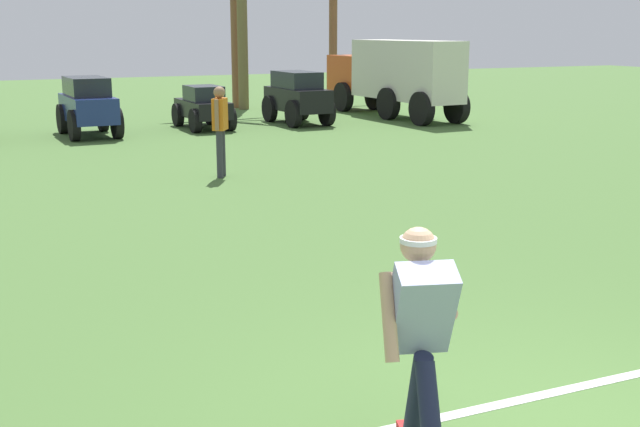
{
  "coord_description": "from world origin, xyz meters",
  "views": [
    {
      "loc": [
        -3.27,
        -3.33,
        2.51
      ],
      "look_at": [
        -0.28,
        2.98,
        0.9
      ],
      "focal_mm": 45.0,
      "sensor_mm": 36.0,
      "label": 1
    }
  ],
  "objects_px": {
    "frisbee_in_flight": "(423,316)",
    "parked_car_slot_c": "(203,107)",
    "frisbee_thrower": "(421,337)",
    "teammate_near_sideline": "(220,123)",
    "parked_car_slot_d": "(297,96)",
    "box_truck": "(395,74)",
    "palm_tree_far_right": "(333,1)",
    "parked_car_slot_b": "(88,105)"
  },
  "relations": [
    {
      "from": "frisbee_in_flight",
      "to": "parked_car_slot_c",
      "type": "height_order",
      "value": "parked_car_slot_c"
    },
    {
      "from": "frisbee_thrower",
      "to": "teammate_near_sideline",
      "type": "height_order",
      "value": "teammate_near_sideline"
    },
    {
      "from": "parked_car_slot_d",
      "to": "box_truck",
      "type": "distance_m",
      "value": 3.34
    },
    {
      "from": "box_truck",
      "to": "palm_tree_far_right",
      "type": "relative_size",
      "value": 1.1
    },
    {
      "from": "parked_car_slot_d",
      "to": "teammate_near_sideline",
      "type": "bearing_deg",
      "value": -123.14
    },
    {
      "from": "teammate_near_sideline",
      "to": "parked_car_slot_c",
      "type": "relative_size",
      "value": 0.71
    },
    {
      "from": "teammate_near_sideline",
      "to": "frisbee_in_flight",
      "type": "bearing_deg",
      "value": -99.97
    },
    {
      "from": "parked_car_slot_b",
      "to": "palm_tree_far_right",
      "type": "height_order",
      "value": "palm_tree_far_right"
    },
    {
      "from": "teammate_near_sideline",
      "to": "frisbee_thrower",
      "type": "bearing_deg",
      "value": -101.67
    },
    {
      "from": "parked_car_slot_d",
      "to": "box_truck",
      "type": "height_order",
      "value": "box_truck"
    },
    {
      "from": "teammate_near_sideline",
      "to": "box_truck",
      "type": "height_order",
      "value": "box_truck"
    },
    {
      "from": "teammate_near_sideline",
      "to": "palm_tree_far_right",
      "type": "bearing_deg",
      "value": 56.62
    },
    {
      "from": "teammate_near_sideline",
      "to": "palm_tree_far_right",
      "type": "xyz_separation_m",
      "value": [
        8.54,
        12.97,
        2.54
      ]
    },
    {
      "from": "teammate_near_sideline",
      "to": "palm_tree_far_right",
      "type": "relative_size",
      "value": 0.29
    },
    {
      "from": "frisbee_thrower",
      "to": "box_truck",
      "type": "height_order",
      "value": "box_truck"
    },
    {
      "from": "teammate_near_sideline",
      "to": "box_truck",
      "type": "relative_size",
      "value": 0.26
    },
    {
      "from": "parked_car_slot_b",
      "to": "box_truck",
      "type": "bearing_deg",
      "value": 3.96
    },
    {
      "from": "teammate_near_sideline",
      "to": "parked_car_slot_b",
      "type": "bearing_deg",
      "value": 99.66
    },
    {
      "from": "frisbee_in_flight",
      "to": "teammate_near_sideline",
      "type": "height_order",
      "value": "teammate_near_sideline"
    },
    {
      "from": "frisbee_thrower",
      "to": "palm_tree_far_right",
      "type": "relative_size",
      "value": 0.26
    },
    {
      "from": "box_truck",
      "to": "frisbee_thrower",
      "type": "bearing_deg",
      "value": -120.08
    },
    {
      "from": "parked_car_slot_b",
      "to": "parked_car_slot_c",
      "type": "relative_size",
      "value": 1.08
    },
    {
      "from": "teammate_near_sideline",
      "to": "palm_tree_far_right",
      "type": "distance_m",
      "value": 15.74
    },
    {
      "from": "parked_car_slot_b",
      "to": "parked_car_slot_d",
      "type": "distance_m",
      "value": 5.56
    },
    {
      "from": "teammate_near_sideline",
      "to": "parked_car_slot_c",
      "type": "bearing_deg",
      "value": 75.21
    },
    {
      "from": "palm_tree_far_right",
      "to": "frisbee_in_flight",
      "type": "bearing_deg",
      "value": -114.81
    },
    {
      "from": "parked_car_slot_c",
      "to": "box_truck",
      "type": "relative_size",
      "value": 0.37
    },
    {
      "from": "parked_car_slot_d",
      "to": "palm_tree_far_right",
      "type": "bearing_deg",
      "value": 56.36
    },
    {
      "from": "teammate_near_sideline",
      "to": "parked_car_slot_b",
      "type": "height_order",
      "value": "teammate_near_sideline"
    },
    {
      "from": "frisbee_in_flight",
      "to": "parked_car_slot_c",
      "type": "bearing_deg",
      "value": 77.91
    },
    {
      "from": "parked_car_slot_c",
      "to": "palm_tree_far_right",
      "type": "bearing_deg",
      "value": 42.35
    },
    {
      "from": "parked_car_slot_b",
      "to": "parked_car_slot_c",
      "type": "xyz_separation_m",
      "value": [
        2.92,
        0.23,
        -0.18
      ]
    },
    {
      "from": "parked_car_slot_d",
      "to": "palm_tree_far_right",
      "type": "distance_m",
      "value": 7.91
    },
    {
      "from": "box_truck",
      "to": "teammate_near_sideline",
      "type": "bearing_deg",
      "value": -136.97
    },
    {
      "from": "box_truck",
      "to": "parked_car_slot_c",
      "type": "bearing_deg",
      "value": -176.34
    },
    {
      "from": "teammate_near_sideline",
      "to": "parked_car_slot_d",
      "type": "bearing_deg",
      "value": 56.86
    },
    {
      "from": "parked_car_slot_c",
      "to": "parked_car_slot_d",
      "type": "xyz_separation_m",
      "value": [
        2.63,
        -0.03,
        0.18
      ]
    },
    {
      "from": "parked_car_slot_b",
      "to": "parked_car_slot_d",
      "type": "xyz_separation_m",
      "value": [
        5.56,
        0.21,
        0.0
      ]
    },
    {
      "from": "parked_car_slot_c",
      "to": "parked_car_slot_d",
      "type": "distance_m",
      "value": 2.64
    },
    {
      "from": "frisbee_in_flight",
      "to": "palm_tree_far_right",
      "type": "distance_m",
      "value": 24.26
    },
    {
      "from": "parked_car_slot_d",
      "to": "box_truck",
      "type": "relative_size",
      "value": 0.4
    },
    {
      "from": "frisbee_in_flight",
      "to": "box_truck",
      "type": "xyz_separation_m",
      "value": [
        9.28,
        16.1,
        0.58
      ]
    }
  ]
}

